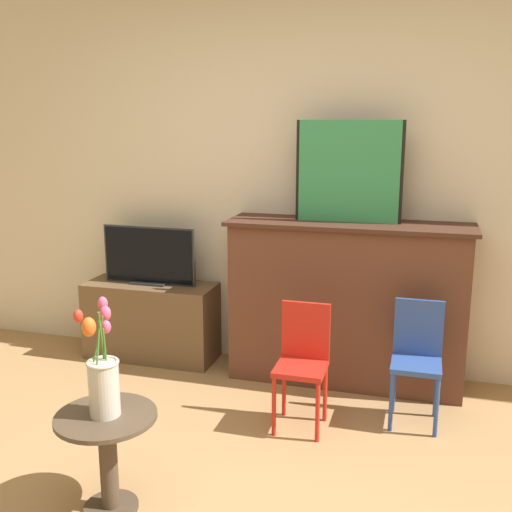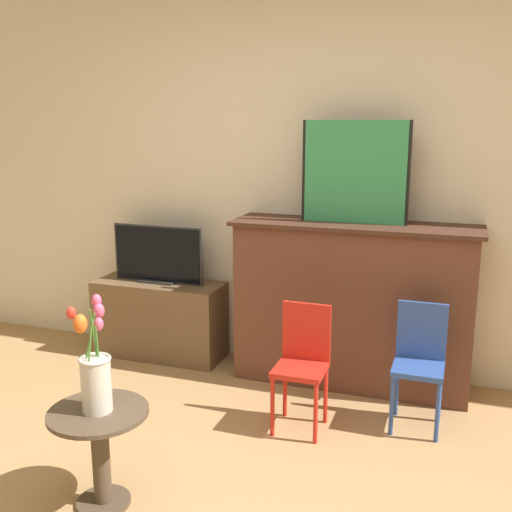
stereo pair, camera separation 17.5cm
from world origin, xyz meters
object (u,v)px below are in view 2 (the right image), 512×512
(chair_blue, at_px, (419,357))
(vase_tulips, at_px, (95,373))
(tv_monitor, at_px, (158,255))
(chair_red, at_px, (303,358))
(painting, at_px, (355,172))

(chair_blue, distance_m, vase_tulips, 1.78)
(tv_monitor, height_order, chair_blue, tv_monitor)
(chair_red, bearing_deg, vase_tulips, -123.70)
(vase_tulips, bearing_deg, tv_monitor, 109.48)
(chair_blue, bearing_deg, chair_red, -159.57)
(painting, height_order, chair_red, painting)
(tv_monitor, distance_m, chair_blue, 1.95)
(painting, bearing_deg, chair_blue, -43.09)
(painting, relative_size, tv_monitor, 0.97)
(tv_monitor, relative_size, chair_blue, 0.98)
(painting, relative_size, vase_tulips, 1.35)
(tv_monitor, xyz_separation_m, chair_blue, (1.87, -0.45, -0.35))
(chair_red, distance_m, chair_blue, 0.65)
(tv_monitor, relative_size, vase_tulips, 1.40)
(painting, xyz_separation_m, vase_tulips, (-0.80, -1.67, -0.75))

